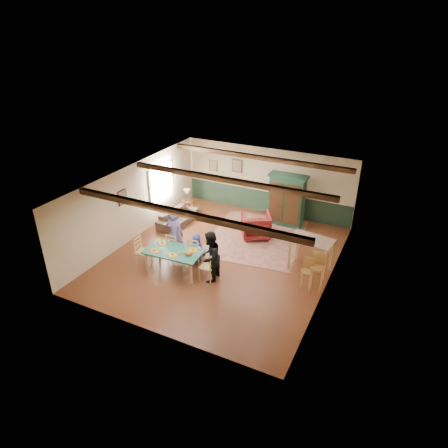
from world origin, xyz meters
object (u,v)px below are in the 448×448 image
at_px(dining_chair_end_right, 207,266).
at_px(armoire, 287,200).
at_px(sofa, 177,217).
at_px(counter_table, 310,254).
at_px(dining_table, 174,261).
at_px(table_lamp, 187,195).
at_px(cat, 188,253).
at_px(armchair, 256,225).
at_px(dining_chair_far_left, 174,245).
at_px(dining_chair_far_right, 196,250).
at_px(dining_chair_end_left, 143,251).
at_px(person_woman, 210,257).
at_px(bar_stool_right, 317,272).
at_px(end_table, 188,207).
at_px(bar_stool_left, 307,275).
at_px(person_child, 197,248).
at_px(person_man, 175,234).

relative_size(dining_chair_end_right, armoire, 0.46).
relative_size(sofa, counter_table, 1.42).
height_order(dining_table, table_lamp, table_lamp).
relative_size(cat, armchair, 0.35).
relative_size(dining_chair_far_left, armoire, 0.46).
relative_size(dining_chair_far_right, dining_chair_end_left, 1.00).
xyz_separation_m(person_woman, bar_stool_right, (2.99, 0.95, -0.23)).
height_order(person_woman, sofa, person_woman).
bearing_deg(table_lamp, dining_chair_end_left, -79.55).
distance_m(armoire, bar_stool_right, 4.24).
relative_size(dining_table, dining_chair_far_right, 1.89).
relative_size(end_table, bar_stool_right, 0.45).
distance_m(dining_chair_end_left, dining_chair_end_right, 2.27).
distance_m(dining_chair_end_right, sofa, 3.96).
relative_size(dining_chair_far_left, table_lamp, 1.92).
bearing_deg(person_woman, armchair, 172.73).
xyz_separation_m(armoire, bar_stool_left, (1.90, -3.81, -0.51)).
distance_m(dining_chair_end_right, table_lamp, 4.87).
height_order(dining_chair_far_left, armoire, armoire).
bearing_deg(armchair, dining_chair_end_right, 54.55).
bearing_deg(sofa, armoire, -59.27).
xyz_separation_m(dining_chair_far_left, bar_stool_left, (4.42, 0.17, 0.04)).
height_order(dining_table, bar_stool_right, bar_stool_right).
relative_size(cat, armoire, 0.17).
bearing_deg(dining_chair_end_right, bar_stool_right, 103.59).
xyz_separation_m(end_table, table_lamp, (0.00, 0.00, 0.51)).
height_order(dining_chair_far_right, end_table, dining_chair_far_right).
relative_size(cat, sofa, 0.19).
xyz_separation_m(cat, end_table, (-2.41, 3.96, -0.56)).
relative_size(dining_table, sofa, 0.95).
distance_m(dining_table, bar_stool_right, 4.35).
distance_m(table_lamp, bar_stool_right, 6.73).
height_order(person_child, sofa, person_child).
height_order(dining_chair_end_left, person_child, person_child).
bearing_deg(bar_stool_left, table_lamp, 147.90).
bearing_deg(sofa, counter_table, -94.16).
xyz_separation_m(cat, counter_table, (3.22, 2.03, -0.28)).
height_order(dining_chair_end_right, bar_stool_right, bar_stool_right).
relative_size(dining_chair_far_left, person_man, 0.55).
relative_size(armchair, end_table, 1.91).
relative_size(armoire, sofa, 1.09).
height_order(dining_chair_end_left, bar_stool_left, bar_stool_left).
distance_m(dining_chair_far_left, counter_table, 4.39).
height_order(dining_chair_far_left, armchair, dining_chair_far_left).
relative_size(dining_chair_far_right, bar_stool_right, 0.80).
distance_m(person_woman, table_lamp, 4.92).
height_order(armoire, sofa, armoire).
bearing_deg(person_woman, dining_chair_far_left, -113.57).
relative_size(dining_table, person_woman, 1.09).
relative_size(dining_table, dining_chair_far_left, 1.89).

